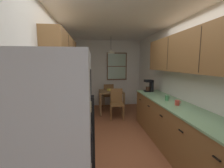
% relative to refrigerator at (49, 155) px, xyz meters
% --- Properties ---
extents(ground_plane, '(12.00, 12.00, 0.00)m').
position_rel_refrigerator_xyz_m(ground_plane, '(0.93, 2.17, -0.88)').
color(ground_plane, brown).
extents(wall_left, '(0.10, 9.00, 2.55)m').
position_rel_refrigerator_xyz_m(wall_left, '(-0.42, 2.17, 0.40)').
color(wall_left, white).
rests_on(wall_left, ground).
extents(wall_right, '(0.10, 9.00, 2.55)m').
position_rel_refrigerator_xyz_m(wall_right, '(2.28, 2.17, 0.40)').
color(wall_right, white).
rests_on(wall_right, ground).
extents(wall_back, '(4.40, 0.10, 2.55)m').
position_rel_refrigerator_xyz_m(wall_back, '(0.93, 4.82, 0.40)').
color(wall_back, white).
rests_on(wall_back, ground).
extents(ceiling_slab, '(4.40, 9.00, 0.08)m').
position_rel_refrigerator_xyz_m(ceiling_slab, '(0.93, 2.17, 1.71)').
color(ceiling_slab, white).
extents(refrigerator, '(0.76, 0.80, 1.75)m').
position_rel_refrigerator_xyz_m(refrigerator, '(0.00, 0.00, 0.00)').
color(refrigerator, silver).
rests_on(refrigerator, ground).
extents(stove_range, '(0.66, 0.66, 1.10)m').
position_rel_refrigerator_xyz_m(stove_range, '(-0.06, 0.75, -0.40)').
color(stove_range, white).
rests_on(stove_range, ground).
extents(microwave_over_range, '(0.39, 0.61, 0.33)m').
position_rel_refrigerator_xyz_m(microwave_over_range, '(-0.17, 0.75, 0.79)').
color(microwave_over_range, silver).
extents(counter_left, '(0.64, 1.89, 0.90)m').
position_rel_refrigerator_xyz_m(counter_left, '(-0.07, 2.03, -0.43)').
color(counter_left, brown).
rests_on(counter_left, ground).
extents(upper_cabinets_left, '(0.33, 1.97, 0.68)m').
position_rel_refrigerator_xyz_m(upper_cabinets_left, '(-0.21, 1.98, 0.98)').
color(upper_cabinets_left, brown).
extents(counter_right, '(0.64, 3.29, 0.90)m').
position_rel_refrigerator_xyz_m(counter_right, '(1.93, 1.33, -0.43)').
color(counter_right, brown).
rests_on(counter_right, ground).
extents(upper_cabinets_right, '(0.33, 2.97, 0.71)m').
position_rel_refrigerator_xyz_m(upper_cabinets_right, '(2.07, 1.28, 0.98)').
color(upper_cabinets_right, brown).
extents(dining_table, '(0.80, 0.79, 0.74)m').
position_rel_refrigerator_xyz_m(dining_table, '(0.97, 3.81, -0.27)').
color(dining_table, brown).
rests_on(dining_table, ground).
extents(dining_chair_near, '(0.43, 0.43, 0.90)m').
position_rel_refrigerator_xyz_m(dining_chair_near, '(1.08, 3.21, -0.38)').
color(dining_chair_near, brown).
rests_on(dining_chair_near, ground).
extents(dining_chair_far, '(0.45, 0.45, 0.90)m').
position_rel_refrigerator_xyz_m(dining_chair_far, '(0.93, 4.42, -0.38)').
color(dining_chair_far, brown).
rests_on(dining_chair_far, ground).
extents(pendant_light, '(0.26, 0.26, 0.56)m').
position_rel_refrigerator_xyz_m(pendant_light, '(0.97, 3.81, 1.16)').
color(pendant_light, black).
extents(back_window, '(0.78, 0.05, 1.06)m').
position_rel_refrigerator_xyz_m(back_window, '(1.31, 4.74, 0.67)').
color(back_window, brown).
extents(trash_bin, '(0.29, 0.29, 0.59)m').
position_rel_refrigerator_xyz_m(trash_bin, '(0.23, 3.30, -0.58)').
color(trash_bin, white).
rests_on(trash_bin, ground).
extents(storage_canister, '(0.11, 0.11, 0.21)m').
position_rel_refrigerator_xyz_m(storage_canister, '(-0.07, 1.24, 0.13)').
color(storage_canister, red).
rests_on(storage_canister, counter_left).
extents(dish_towel, '(0.02, 0.16, 0.24)m').
position_rel_refrigerator_xyz_m(dish_towel, '(0.29, 0.92, -0.38)').
color(dish_towel, white).
extents(coffee_maker, '(0.22, 0.18, 0.32)m').
position_rel_refrigerator_xyz_m(coffee_maker, '(1.91, 2.71, 0.19)').
color(coffee_maker, black).
rests_on(coffee_maker, counter_right).
extents(mug_by_coffeemaker, '(0.12, 0.08, 0.09)m').
position_rel_refrigerator_xyz_m(mug_by_coffeemaker, '(1.91, 1.30, 0.07)').
color(mug_by_coffeemaker, '#BF3F33').
rests_on(mug_by_coffeemaker, counter_right).
extents(mug_spare, '(0.11, 0.07, 0.11)m').
position_rel_refrigerator_xyz_m(mug_spare, '(1.89, 1.67, 0.08)').
color(mug_spare, '#3F7F4C').
rests_on(mug_spare, counter_right).
extents(table_serving_bowl, '(0.19, 0.19, 0.06)m').
position_rel_refrigerator_xyz_m(table_serving_bowl, '(0.93, 3.91, -0.11)').
color(table_serving_bowl, '#E0D14C').
rests_on(table_serving_bowl, dining_table).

